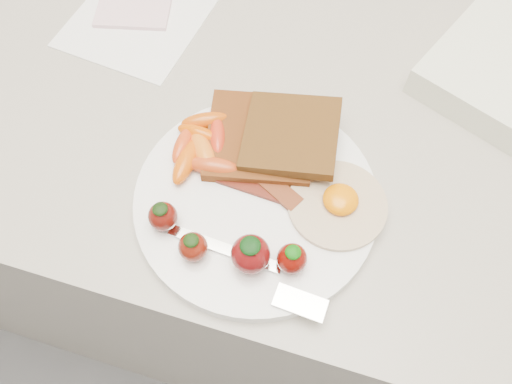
# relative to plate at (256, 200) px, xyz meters

# --- Properties ---
(counter) EXTENTS (2.00, 0.60, 0.90)m
(counter) POSITION_rel_plate_xyz_m (0.00, 0.15, -0.46)
(counter) COLOR gray
(counter) RESTS_ON ground
(plate) EXTENTS (0.27, 0.27, 0.02)m
(plate) POSITION_rel_plate_xyz_m (0.00, 0.00, 0.00)
(plate) COLOR white
(plate) RESTS_ON counter
(toast_lower) EXTENTS (0.14, 0.14, 0.01)m
(toast_lower) POSITION_rel_plate_xyz_m (-0.02, 0.07, 0.02)
(toast_lower) COLOR #3F2410
(toast_lower) RESTS_ON plate
(toast_upper) EXTENTS (0.12, 0.12, 0.02)m
(toast_upper) POSITION_rel_plate_xyz_m (0.02, 0.08, 0.03)
(toast_upper) COLOR black
(toast_upper) RESTS_ON toast_lower
(fried_egg) EXTENTS (0.13, 0.13, 0.02)m
(fried_egg) POSITION_rel_plate_xyz_m (0.09, 0.02, 0.01)
(fried_egg) COLOR silver
(fried_egg) RESTS_ON plate
(bacon_strips) EXTENTS (0.10, 0.06, 0.01)m
(bacon_strips) POSITION_rel_plate_xyz_m (0.00, 0.02, 0.01)
(bacon_strips) COLOR #4B160C
(bacon_strips) RESTS_ON plate
(baby_carrots) EXTENTS (0.09, 0.11, 0.02)m
(baby_carrots) POSITION_rel_plate_xyz_m (-0.08, 0.04, 0.02)
(baby_carrots) COLOR #D24F01
(baby_carrots) RESTS_ON plate
(strawberries) EXTENTS (0.17, 0.05, 0.05)m
(strawberries) POSITION_rel_plate_xyz_m (-0.01, -0.07, 0.03)
(strawberries) COLOR #540F09
(strawberries) RESTS_ON plate
(fork) EXTENTS (0.18, 0.06, 0.00)m
(fork) POSITION_rel_plate_xyz_m (0.03, -0.08, 0.01)
(fork) COLOR silver
(fork) RESTS_ON plate
(paper_sheet) EXTENTS (0.20, 0.25, 0.00)m
(paper_sheet) POSITION_rel_plate_xyz_m (-0.24, 0.25, -0.01)
(paper_sheet) COLOR white
(paper_sheet) RESTS_ON counter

